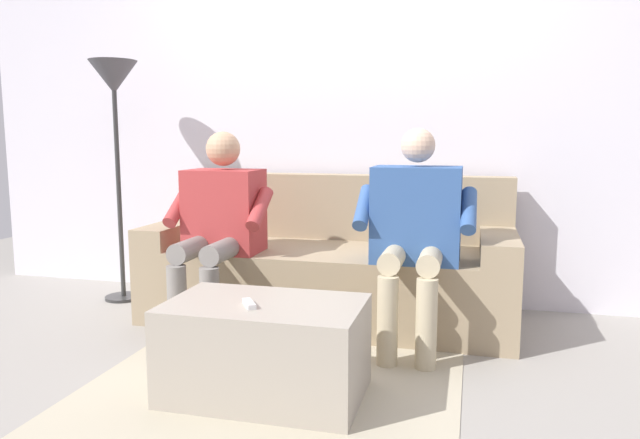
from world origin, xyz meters
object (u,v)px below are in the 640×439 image
at_px(person_right_seated, 220,219).
at_px(remote_white, 249,304).
at_px(person_left_seated, 415,224).
at_px(floor_lamp, 114,96).
at_px(couch, 330,270).
at_px(coffee_table, 265,349).

relative_size(person_right_seated, remote_white, 9.22).
relative_size(person_left_seated, remote_white, 9.34).
xyz_separation_m(remote_white, floor_lamp, (1.38, -1.25, 0.92)).
xyz_separation_m(couch, remote_white, (0.04, 1.21, 0.12)).
height_order(person_left_seated, remote_white, person_left_seated).
bearing_deg(coffee_table, person_right_seated, -55.00).
bearing_deg(coffee_table, couch, -90.00).
distance_m(couch, remote_white, 1.22).
xyz_separation_m(person_right_seated, floor_lamp, (0.89, -0.42, 0.70)).
relative_size(coffee_table, person_right_seated, 0.73).
distance_m(couch, person_right_seated, 0.74).
distance_m(couch, person_left_seated, 0.74).
bearing_deg(remote_white, person_left_seated, 112.26).
relative_size(person_right_seated, floor_lamp, 0.71).
xyz_separation_m(couch, coffee_table, (0.00, 1.14, -0.09)).
xyz_separation_m(couch, floor_lamp, (1.43, -0.03, 1.04)).
bearing_deg(floor_lamp, remote_white, 138.02).
height_order(couch, floor_lamp, floor_lamp).
bearing_deg(person_left_seated, couch, -34.68).
xyz_separation_m(person_left_seated, remote_white, (0.57, 0.84, -0.22)).
height_order(coffee_table, person_right_seated, person_right_seated).
xyz_separation_m(couch, person_right_seated, (0.53, 0.38, 0.34)).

